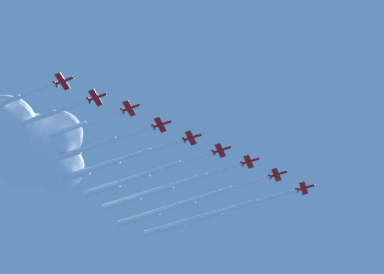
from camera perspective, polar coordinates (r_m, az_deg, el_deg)
The scene contains 9 objects.
jet_lead at distance 252.67m, azimuth 0.66°, elevation -9.02°, with size 11.73×87.29×3.90m.
jet_port_inner at distance 249.83m, azimuth -2.24°, elevation -7.78°, with size 10.23×86.91×3.90m.
jet_starboard_inner at distance 245.35m, azimuth -4.42°, elevation -6.09°, with size 10.32×80.11×3.98m.
jet_port_mid at distance 240.48m, azimuth -6.80°, elevation -4.67°, with size 9.99×74.27×3.96m.
jet_starboard_mid at distance 237.63m, azimuth -10.09°, elevation -3.24°, with size 11.00×73.92×3.97m.
jet_port_outer at distance 238.64m, azimuth -14.57°, elevation -2.30°, with size 11.44×82.62×3.98m.
jet_starboard_outer at distance 240.24m, azimuth -17.47°, elevation -0.70°, with size 10.25×81.44×3.99m.
jet_trail_port at distance 236.09m, azimuth -20.01°, elevation 0.60°, with size 9.64×74.16×3.88m.
cloud_puff at distance 248.78m, azimuth -17.12°, elevation -0.95°, with size 57.35×43.49×38.30m.
Camera 1 is at (-109.48, -50.58, 28.00)m, focal length 48.20 mm.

